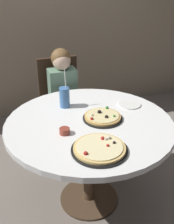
{
  "coord_description": "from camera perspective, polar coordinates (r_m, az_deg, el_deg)",
  "views": [
    {
      "loc": [
        -0.57,
        -1.61,
        1.72
      ],
      "look_at": [
        0.0,
        0.05,
        0.8
      ],
      "focal_mm": 43.89,
      "sensor_mm": 36.0,
      "label": 1
    }
  ],
  "objects": [
    {
      "name": "diner_child",
      "position": [
        2.68,
        -4.52,
        0.14
      ],
      "size": [
        0.26,
        0.41,
        1.08
      ],
      "color": "#3F4766",
      "rests_on": "ground_plane"
    },
    {
      "name": "ground_plane",
      "position": [
        2.42,
        0.4,
        -17.57
      ],
      "size": [
        8.0,
        8.0,
        0.0
      ],
      "primitive_type": "plane",
      "color": "slate"
    },
    {
      "name": "dining_table",
      "position": [
        2.01,
        0.46,
        -4.37
      ],
      "size": [
        1.21,
        1.21,
        0.75
      ],
      "color": "white",
      "rests_on": "ground_plane"
    },
    {
      "name": "sauce_bowl",
      "position": [
        1.81,
        -4.68,
        -3.98
      ],
      "size": [
        0.07,
        0.07,
        0.04
      ],
      "primitive_type": "cylinder",
      "color": "brown",
      "rests_on": "dining_table"
    },
    {
      "name": "pizza_veggie",
      "position": [
        1.99,
        3.23,
        -1.0
      ],
      "size": [
        0.29,
        0.29,
        0.05
      ],
      "color": "black",
      "rests_on": "dining_table"
    },
    {
      "name": "soda_cup",
      "position": [
        2.14,
        -4.7,
        3.08
      ],
      "size": [
        0.08,
        0.08,
        0.31
      ],
      "color": "#3F72B2",
      "rests_on": "dining_table"
    },
    {
      "name": "pizza_cheese",
      "position": [
        1.65,
        2.61,
        -7.6
      ],
      "size": [
        0.34,
        0.34,
        0.05
      ],
      "color": "black",
      "rests_on": "dining_table"
    },
    {
      "name": "plate_small",
      "position": [
        2.22,
        8.8,
        1.57
      ],
      "size": [
        0.18,
        0.18,
        0.01
      ],
      "primitive_type": "cylinder",
      "color": "white",
      "rests_on": "dining_table"
    },
    {
      "name": "chair_wooden",
      "position": [
        2.82,
        -5.49,
        2.58
      ],
      "size": [
        0.4,
        0.4,
        0.95
      ],
      "color": "#382619",
      "rests_on": "ground_plane"
    }
  ]
}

